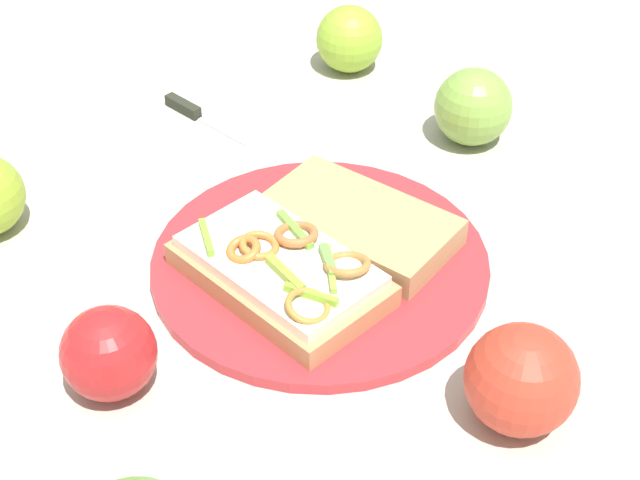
{
  "coord_description": "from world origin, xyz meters",
  "views": [
    {
      "loc": [
        0.26,
        0.55,
        0.53
      ],
      "look_at": [
        0.0,
        0.0,
        0.03
      ],
      "focal_mm": 52.38,
      "sensor_mm": 36.0,
      "label": 1
    }
  ],
  "objects_px": {
    "plate": "(320,263)",
    "sandwich": "(281,269)",
    "knife": "(195,114)",
    "apple_3": "(109,353)",
    "apple_0": "(349,39)",
    "apple_5": "(473,107)",
    "bread_slice_side": "(358,223)",
    "apple_2": "(521,380)"
  },
  "relations": [
    {
      "from": "apple_2",
      "to": "apple_5",
      "type": "relative_size",
      "value": 1.03
    },
    {
      "from": "plate",
      "to": "apple_3",
      "type": "bearing_deg",
      "value": 16.53
    },
    {
      "from": "apple_3",
      "to": "apple_0",
      "type": "bearing_deg",
      "value": -136.01
    },
    {
      "from": "apple_0",
      "to": "apple_3",
      "type": "xyz_separation_m",
      "value": [
        0.38,
        0.36,
        -0.0
      ]
    },
    {
      "from": "plate",
      "to": "apple_3",
      "type": "relative_size",
      "value": 4.08
    },
    {
      "from": "apple_3",
      "to": "knife",
      "type": "height_order",
      "value": "apple_3"
    },
    {
      "from": "apple_3",
      "to": "apple_5",
      "type": "xyz_separation_m",
      "value": [
        -0.42,
        -0.18,
        0.0
      ]
    },
    {
      "from": "apple_0",
      "to": "apple_2",
      "type": "xyz_separation_m",
      "value": [
        0.12,
        0.51,
        0.0
      ]
    },
    {
      "from": "sandwich",
      "to": "apple_2",
      "type": "height_order",
      "value": "apple_2"
    },
    {
      "from": "apple_0",
      "to": "bread_slice_side",
      "type": "bearing_deg",
      "value": 65.1
    },
    {
      "from": "plate",
      "to": "knife",
      "type": "height_order",
      "value": "knife"
    },
    {
      "from": "plate",
      "to": "sandwich",
      "type": "xyz_separation_m",
      "value": [
        0.04,
        0.02,
        0.02
      ]
    },
    {
      "from": "apple_5",
      "to": "plate",
      "type": "bearing_deg",
      "value": 27.53
    },
    {
      "from": "knife",
      "to": "apple_3",
      "type": "bearing_deg",
      "value": -50.14
    },
    {
      "from": "plate",
      "to": "apple_5",
      "type": "xyz_separation_m",
      "value": [
        -0.22,
        -0.12,
        0.03
      ]
    },
    {
      "from": "plate",
      "to": "apple_2",
      "type": "xyz_separation_m",
      "value": [
        -0.06,
        0.21,
        0.04
      ]
    },
    {
      "from": "plate",
      "to": "bread_slice_side",
      "type": "bearing_deg",
      "value": -160.28
    },
    {
      "from": "sandwich",
      "to": "apple_0",
      "type": "xyz_separation_m",
      "value": [
        -0.22,
        -0.32,
        0.01
      ]
    },
    {
      "from": "apple_3",
      "to": "bread_slice_side",
      "type": "bearing_deg",
      "value": -162.88
    },
    {
      "from": "apple_0",
      "to": "apple_3",
      "type": "distance_m",
      "value": 0.52
    },
    {
      "from": "bread_slice_side",
      "to": "apple_5",
      "type": "height_order",
      "value": "apple_5"
    },
    {
      "from": "apple_5",
      "to": "knife",
      "type": "relative_size",
      "value": 0.68
    },
    {
      "from": "apple_2",
      "to": "knife",
      "type": "relative_size",
      "value": 0.7
    },
    {
      "from": "plate",
      "to": "apple_2",
      "type": "height_order",
      "value": "apple_2"
    },
    {
      "from": "plate",
      "to": "apple_0",
      "type": "relative_size",
      "value": 3.85
    },
    {
      "from": "apple_0",
      "to": "apple_5",
      "type": "xyz_separation_m",
      "value": [
        -0.05,
        0.19,
        0.0
      ]
    },
    {
      "from": "apple_2",
      "to": "apple_5",
      "type": "bearing_deg",
      "value": -116.9
    },
    {
      "from": "plate",
      "to": "apple_2",
      "type": "relative_size",
      "value": 3.57
    },
    {
      "from": "sandwich",
      "to": "apple_2",
      "type": "xyz_separation_m",
      "value": [
        -0.1,
        0.19,
        0.01
      ]
    },
    {
      "from": "apple_0",
      "to": "apple_2",
      "type": "bearing_deg",
      "value": 76.95
    },
    {
      "from": "bread_slice_side",
      "to": "apple_0",
      "type": "height_order",
      "value": "apple_0"
    },
    {
      "from": "bread_slice_side",
      "to": "apple_5",
      "type": "distance_m",
      "value": 0.21
    },
    {
      "from": "plate",
      "to": "apple_0",
      "type": "bearing_deg",
      "value": -120.32
    },
    {
      "from": "sandwich",
      "to": "apple_2",
      "type": "relative_size",
      "value": 2.47
    },
    {
      "from": "apple_2",
      "to": "knife",
      "type": "distance_m",
      "value": 0.5
    },
    {
      "from": "apple_0",
      "to": "apple_5",
      "type": "height_order",
      "value": "apple_5"
    },
    {
      "from": "sandwich",
      "to": "bread_slice_side",
      "type": "relative_size",
      "value": 1.2
    },
    {
      "from": "apple_3",
      "to": "apple_5",
      "type": "distance_m",
      "value": 0.46
    },
    {
      "from": "bread_slice_side",
      "to": "apple_3",
      "type": "xyz_separation_m",
      "value": [
        0.24,
        0.07,
        0.01
      ]
    },
    {
      "from": "apple_0",
      "to": "apple_5",
      "type": "distance_m",
      "value": 0.19
    },
    {
      "from": "knife",
      "to": "bread_slice_side",
      "type": "bearing_deg",
      "value": -8.62
    },
    {
      "from": "plate",
      "to": "knife",
      "type": "relative_size",
      "value": 2.5
    }
  ]
}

